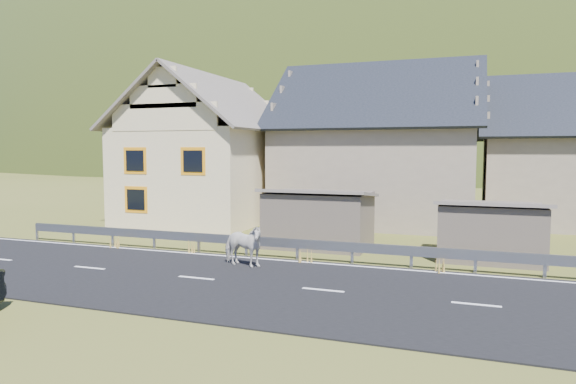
% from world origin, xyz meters
% --- Properties ---
extents(ground, '(160.00, 160.00, 0.00)m').
position_xyz_m(ground, '(0.00, 0.00, 0.00)').
color(ground, '#434818').
rests_on(ground, ground).
extents(road, '(60.00, 7.00, 0.04)m').
position_xyz_m(road, '(0.00, 0.00, 0.02)').
color(road, black).
rests_on(road, ground).
extents(lane_markings, '(60.00, 6.60, 0.01)m').
position_xyz_m(lane_markings, '(0.00, 0.00, 0.04)').
color(lane_markings, silver).
rests_on(lane_markings, road).
extents(guardrail, '(28.10, 0.09, 0.75)m').
position_xyz_m(guardrail, '(-0.00, 3.68, 0.56)').
color(guardrail, '#93969B').
rests_on(guardrail, ground).
extents(shed_left, '(4.30, 3.30, 2.40)m').
position_xyz_m(shed_left, '(-2.00, 6.50, 1.10)').
color(shed_left, '#6C5E51').
rests_on(shed_left, ground).
extents(shed_right, '(3.80, 2.90, 2.20)m').
position_xyz_m(shed_right, '(4.50, 6.00, 1.00)').
color(shed_right, '#6C5E51').
rests_on(shed_right, ground).
extents(house_cream, '(7.80, 9.80, 8.30)m').
position_xyz_m(house_cream, '(-10.00, 12.00, 4.36)').
color(house_cream, beige).
rests_on(house_cream, ground).
extents(house_stone_a, '(10.80, 9.80, 8.90)m').
position_xyz_m(house_stone_a, '(-1.00, 15.00, 4.63)').
color(house_stone_a, gray).
rests_on(house_stone_a, ground).
extents(mountain, '(440.00, 280.00, 260.00)m').
position_xyz_m(mountain, '(5.00, 180.00, -20.00)').
color(mountain, '#283816').
rests_on(mountain, ground).
extents(conifer_patch, '(76.00, 50.00, 28.00)m').
position_xyz_m(conifer_patch, '(-55.00, 110.00, 6.00)').
color(conifer_patch, black).
rests_on(conifer_patch, ground).
extents(horse, '(1.10, 1.82, 1.44)m').
position_xyz_m(horse, '(-3.34, 1.93, 0.76)').
color(horse, silver).
rests_on(horse, road).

